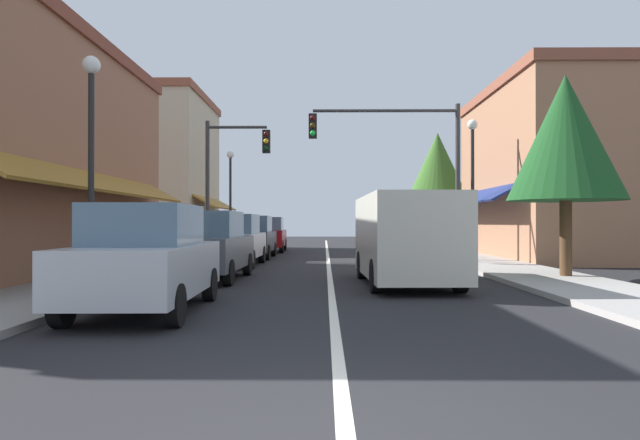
# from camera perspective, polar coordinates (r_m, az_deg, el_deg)

# --- Properties ---
(ground_plane) EXTENTS (80.00, 80.00, 0.00)m
(ground_plane) POSITION_cam_1_polar(r_m,az_deg,el_deg) (21.59, 0.84, -4.22)
(ground_plane) COLOR black
(sidewalk_left) EXTENTS (2.60, 56.00, 0.12)m
(sidewalk_left) POSITION_cam_1_polar(r_m,az_deg,el_deg) (22.24, -13.52, -3.94)
(sidewalk_left) COLOR gray
(sidewalk_left) RESTS_ON ground
(sidewalk_right) EXTENTS (2.60, 56.00, 0.12)m
(sidewalk_right) POSITION_cam_1_polar(r_m,az_deg,el_deg) (22.31, 15.14, -3.93)
(sidewalk_right) COLOR #A39E99
(sidewalk_right) RESTS_ON ground
(lane_center_stripe) EXTENTS (0.14, 52.00, 0.01)m
(lane_center_stripe) POSITION_cam_1_polar(r_m,az_deg,el_deg) (21.59, 0.84, -4.21)
(lane_center_stripe) COLOR silver
(lane_center_stripe) RESTS_ON ground
(storefront_right_block) EXTENTS (6.35, 10.20, 7.22)m
(storefront_right_block) POSITION_cam_1_polar(r_m,az_deg,el_deg) (25.46, 22.34, 4.54)
(storefront_right_block) COLOR #9E6B4C
(storefront_right_block) RESTS_ON ground
(storefront_far_left) EXTENTS (6.48, 8.20, 8.60)m
(storefront_far_left) POSITION_cam_1_polar(r_m,az_deg,el_deg) (32.98, -15.87, 4.63)
(storefront_far_left) COLOR #BCAD8E
(storefront_far_left) RESTS_ON ground
(parked_car_nearest_left) EXTENTS (1.86, 4.14, 1.77)m
(parked_car_nearest_left) POSITION_cam_1_polar(r_m,az_deg,el_deg) (9.69, -17.16, -3.79)
(parked_car_nearest_left) COLOR #B7BABF
(parked_car_nearest_left) RESTS_ON ground
(parked_car_second_left) EXTENTS (1.87, 4.15, 1.77)m
(parked_car_second_left) POSITION_cam_1_polar(r_m,az_deg,el_deg) (14.81, -11.24, -2.59)
(parked_car_second_left) COLOR #4C5156
(parked_car_second_left) RESTS_ON ground
(parked_car_third_left) EXTENTS (1.85, 4.13, 1.77)m
(parked_car_third_left) POSITION_cam_1_polar(r_m,az_deg,el_deg) (19.63, -8.69, -2.03)
(parked_car_third_left) COLOR silver
(parked_car_third_left) RESTS_ON ground
(parked_car_far_left) EXTENTS (1.80, 4.11, 1.77)m
(parked_car_far_left) POSITION_cam_1_polar(r_m,az_deg,el_deg) (23.74, -6.92, -1.74)
(parked_car_far_left) COLOR black
(parked_car_far_left) RESTS_ON ground
(parked_car_distant_left) EXTENTS (1.84, 4.13, 1.77)m
(parked_car_distant_left) POSITION_cam_1_polar(r_m,az_deg,el_deg) (28.84, -5.33, -1.49)
(parked_car_distant_left) COLOR maroon
(parked_car_distant_left) RESTS_ON ground
(van_in_lane) EXTENTS (2.11, 5.23, 2.12)m
(van_in_lane) POSITION_cam_1_polar(r_m,az_deg,el_deg) (13.58, 8.62, -1.67)
(van_in_lane) COLOR beige
(van_in_lane) RESTS_ON ground
(traffic_signal_mast_arm) EXTENTS (5.61, 0.50, 5.89)m
(traffic_signal_mast_arm) POSITION_cam_1_polar(r_m,az_deg,el_deg) (21.20, 8.71, 6.68)
(traffic_signal_mast_arm) COLOR #333333
(traffic_signal_mast_arm) RESTS_ON ground
(traffic_signal_left_corner) EXTENTS (2.61, 0.50, 5.53)m
(traffic_signal_left_corner) POSITION_cam_1_polar(r_m,az_deg,el_deg) (22.67, -9.30, 5.11)
(traffic_signal_left_corner) COLOR #333333
(traffic_signal_left_corner) RESTS_ON ground
(street_lamp_left_near) EXTENTS (0.36, 0.36, 4.84)m
(street_lamp_left_near) POSITION_cam_1_polar(r_m,az_deg,el_deg) (12.35, -22.13, 8.02)
(street_lamp_left_near) COLOR black
(street_lamp_left_near) RESTS_ON ground
(street_lamp_right_mid) EXTENTS (0.36, 0.36, 5.08)m
(street_lamp_right_mid) POSITION_cam_1_polar(r_m,az_deg,el_deg) (20.40, 15.17, 5.11)
(street_lamp_right_mid) COLOR black
(street_lamp_right_mid) RESTS_ON ground
(street_lamp_left_far) EXTENTS (0.36, 0.36, 5.06)m
(street_lamp_left_far) POSITION_cam_1_polar(r_m,az_deg,el_deg) (28.44, -9.05, 3.55)
(street_lamp_left_far) COLOR black
(street_lamp_left_far) RESTS_ON ground
(tree_right_near) EXTENTS (2.95, 2.95, 5.30)m
(tree_right_near) POSITION_cam_1_polar(r_m,az_deg,el_deg) (15.92, 23.58, 7.60)
(tree_right_near) COLOR #4C331E
(tree_right_near) RESTS_ON ground
(tree_right_far) EXTENTS (3.44, 3.44, 6.42)m
(tree_right_far) POSITION_cam_1_polar(r_m,az_deg,el_deg) (31.60, 11.80, 5.21)
(tree_right_far) COLOR #4C331E
(tree_right_far) RESTS_ON ground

